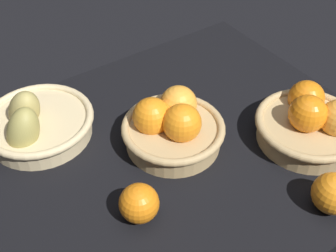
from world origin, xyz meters
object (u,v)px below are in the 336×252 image
at_px(basket_near_right, 311,122).
at_px(loose_orange_front_gap, 139,203).
at_px(basket_center, 172,126).
at_px(basket_far_left_pears, 36,123).
at_px(loose_orange_back_gap, 333,193).

bearing_deg(basket_near_right, loose_orange_front_gap, 176.01).
distance_m(basket_center, basket_far_left_pears, 0.30).
bearing_deg(loose_orange_front_gap, basket_near_right, -3.99).
bearing_deg(loose_orange_front_gap, basket_far_left_pears, 102.81).
bearing_deg(basket_center, loose_orange_back_gap, -65.53).
height_order(basket_center, loose_orange_back_gap, basket_center).
distance_m(basket_near_right, loose_orange_front_gap, 0.42).
height_order(basket_center, basket_near_right, basket_near_right).
bearing_deg(basket_near_right, loose_orange_back_gap, -125.53).
xyz_separation_m(basket_far_left_pears, loose_orange_front_gap, (0.07, -0.31, 0.00)).
bearing_deg(loose_orange_back_gap, basket_center, 114.47).
height_order(basket_near_right, loose_orange_front_gap, basket_near_right).
distance_m(basket_center, basket_near_right, 0.30).
distance_m(basket_center, loose_orange_back_gap, 0.34).
bearing_deg(loose_orange_front_gap, loose_orange_back_gap, -31.10).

